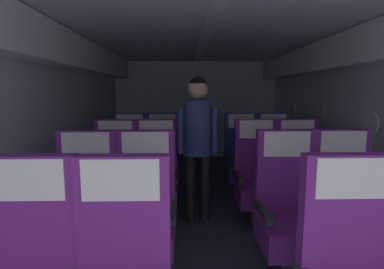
{
  "coord_description": "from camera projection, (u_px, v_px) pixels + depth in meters",
  "views": [
    {
      "loc": [
        -0.25,
        0.34,
        1.41
      ],
      "look_at": [
        -0.15,
        4.39,
        0.83
      ],
      "focal_mm": 28.11,
      "sensor_mm": 36.0,
      "label": 1
    }
  ],
  "objects": [
    {
      "name": "seat_d_right_window",
      "position": [
        242.0,
        160.0,
        4.24
      ],
      "size": [
        0.49,
        0.48,
        1.11
      ],
      "color": "#38383D",
      "rests_on": "ground"
    },
    {
      "name": "seat_d_left_aisle",
      "position": [
        162.0,
        160.0,
        4.22
      ],
      "size": [
        0.49,
        0.48,
        1.11
      ],
      "color": "#38383D",
      "rests_on": "ground"
    },
    {
      "name": "seat_b_left_aisle",
      "position": [
        145.0,
        215.0,
        2.33
      ],
      "size": [
        0.49,
        0.48,
        1.11
      ],
      "color": "#38383D",
      "rests_on": "ground"
    },
    {
      "name": "fuselage_shell",
      "position": [
        207.0,
        82.0,
        3.31
      ],
      "size": [
        3.56,
        6.87,
        2.11
      ],
      "color": "silver",
      "rests_on": "ground"
    },
    {
      "name": "seat_d_right_aisle",
      "position": [
        274.0,
        160.0,
        4.25
      ],
      "size": [
        0.49,
        0.48,
        1.11
      ],
      "color": "#38383D",
      "rests_on": "ground"
    },
    {
      "name": "seat_b_right_window",
      "position": [
        288.0,
        214.0,
        2.36
      ],
      "size": [
        0.49,
        0.48,
        1.11
      ],
      "color": "#38383D",
      "rests_on": "ground"
    },
    {
      "name": "flight_attendant",
      "position": [
        198.0,
        134.0,
        3.2
      ],
      "size": [
        0.43,
        0.28,
        1.57
      ],
      "rotation": [
        0.0,
        0.0,
        3.24
      ],
      "color": "black",
      "rests_on": "ground"
    },
    {
      "name": "seat_c_right_aisle",
      "position": [
        298.0,
        179.0,
        3.31
      ],
      "size": [
        0.49,
        0.48,
        1.11
      ],
      "color": "#38383D",
      "rests_on": "ground"
    },
    {
      "name": "seat_b_left_window",
      "position": [
        86.0,
        216.0,
        2.31
      ],
      "size": [
        0.49,
        0.48,
        1.11
      ],
      "color": "#38383D",
      "rests_on": "ground"
    },
    {
      "name": "seat_c_left_aisle",
      "position": [
        156.0,
        180.0,
        3.28
      ],
      "size": [
        0.49,
        0.48,
        1.11
      ],
      "color": "#38383D",
      "rests_on": "ground"
    },
    {
      "name": "seat_d_left_window",
      "position": [
        130.0,
        161.0,
        4.19
      ],
      "size": [
        0.49,
        0.48,
        1.11
      ],
      "color": "#38383D",
      "rests_on": "ground"
    },
    {
      "name": "seat_c_right_window",
      "position": [
        257.0,
        179.0,
        3.31
      ],
      "size": [
        0.49,
        0.48,
        1.11
      ],
      "color": "#38383D",
      "rests_on": "ground"
    },
    {
      "name": "ground",
      "position": [
        208.0,
        224.0,
        3.25
      ],
      "size": [
        3.68,
        7.22,
        0.02
      ],
      "primitive_type": "cube",
      "color": "#2D3342"
    },
    {
      "name": "seat_b_right_aisle",
      "position": [
        344.0,
        212.0,
        2.38
      ],
      "size": [
        0.49,
        0.48,
        1.11
      ],
      "color": "#38383D",
      "rests_on": "ground"
    },
    {
      "name": "seat_c_left_window",
      "position": [
        115.0,
        180.0,
        3.25
      ],
      "size": [
        0.49,
        0.48,
        1.11
      ],
      "color": "#38383D",
      "rests_on": "ground"
    }
  ]
}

